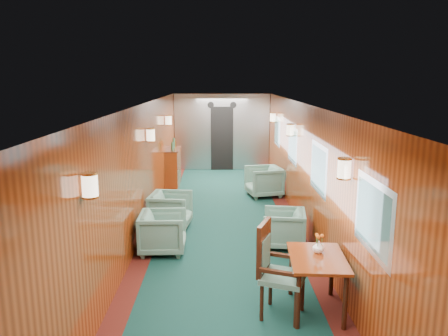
% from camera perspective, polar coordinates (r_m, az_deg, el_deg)
% --- Properties ---
extents(room, '(12.00, 12.10, 2.40)m').
position_cam_1_polar(room, '(7.88, 0.04, 2.71)').
color(room, '#0D312B').
rests_on(room, ground).
extents(bulkhead, '(2.98, 0.17, 2.39)m').
position_cam_1_polar(bulkhead, '(13.80, -0.26, 4.66)').
color(bulkhead, '#A8ABAF').
rests_on(bulkhead, ground).
extents(windows_right, '(0.02, 8.60, 0.80)m').
position_cam_1_polar(windows_right, '(8.31, 10.34, 1.69)').
color(windows_right, '#BABDC2').
rests_on(windows_right, ground).
extents(wall_sconces, '(2.97, 7.97, 0.25)m').
position_cam_1_polar(wall_sconces, '(8.42, -0.00, 4.34)').
color(wall_sconces, beige).
rests_on(wall_sconces, ground).
extents(dining_table, '(0.73, 1.00, 0.72)m').
position_cam_1_polar(dining_table, '(5.60, 12.05, -12.35)').
color(dining_table, maroon).
rests_on(dining_table, ground).
extents(side_chair, '(0.66, 0.68, 1.17)m').
position_cam_1_polar(side_chair, '(5.44, 6.59, -12.54)').
color(side_chair, '#1F4A42').
rests_on(side_chair, ground).
extents(credenza, '(0.35, 1.12, 1.28)m').
position_cam_1_polar(credenza, '(11.90, -6.65, 0.18)').
color(credenza, maroon).
rests_on(credenza, ground).
extents(flower_vase, '(0.17, 0.17, 0.15)m').
position_cam_1_polar(flower_vase, '(5.66, 12.24, -10.03)').
color(flower_vase, white).
rests_on(flower_vase, dining_table).
extents(armchair_left_near, '(0.77, 0.75, 0.69)m').
position_cam_1_polar(armchair_left_near, '(7.41, -7.99, -8.31)').
color(armchair_left_near, '#1F4A42').
rests_on(armchair_left_near, ground).
extents(armchair_left_far, '(0.85, 0.83, 0.70)m').
position_cam_1_polar(armchair_left_far, '(8.56, -6.96, -5.49)').
color(armchair_left_far, '#1F4A42').
rests_on(armchair_left_far, ground).
extents(armchair_right_near, '(0.81, 0.79, 0.65)m').
position_cam_1_polar(armchair_right_near, '(7.65, 7.81, -7.81)').
color(armchair_right_near, '#1F4A42').
rests_on(armchair_right_near, ground).
extents(armchair_right_far, '(0.96, 0.94, 0.74)m').
position_cam_1_polar(armchair_right_far, '(10.78, 5.21, -1.75)').
color(armchair_right_far, '#1F4A42').
rests_on(armchair_right_far, ground).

